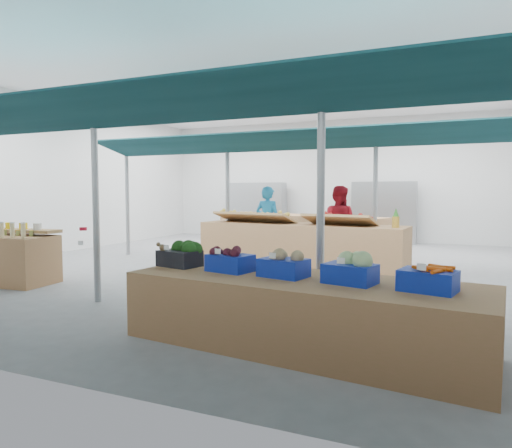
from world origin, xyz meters
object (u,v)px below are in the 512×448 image
object	(u,v)px
veg_counter	(301,313)
crate_stack	(436,352)
vendor_right	(338,224)
bottle_shelf	(4,257)
fruit_counter	(300,246)
vendor_left	(268,222)

from	to	relation	value
veg_counter	crate_stack	size ratio (longest dim) A/B	6.40
crate_stack	vendor_right	world-z (taller)	vendor_right
crate_stack	bottle_shelf	bearing A→B (deg)	166.78
veg_counter	crate_stack	world-z (taller)	veg_counter
fruit_counter	veg_counter	bearing A→B (deg)	-67.41
bottle_shelf	vendor_left	bearing A→B (deg)	50.21
veg_counter	crate_stack	xyz separation A→B (m)	(1.37, -0.51, -0.07)
crate_stack	vendor_left	distance (m)	7.78
veg_counter	vendor_left	size ratio (longest dim) A/B	2.11
veg_counter	vendor_left	distance (m)	6.68
fruit_counter	crate_stack	bearing A→B (deg)	-56.66
fruit_counter	vendor_left	bearing A→B (deg)	142.64
crate_stack	vendor_right	distance (m)	7.00
bottle_shelf	fruit_counter	distance (m)	5.90
vendor_left	vendor_right	bearing A→B (deg)	-174.85
bottle_shelf	fruit_counter	size ratio (longest dim) A/B	0.45
bottle_shelf	vendor_right	world-z (taller)	vendor_right
bottle_shelf	vendor_left	xyz separation A→B (m)	(3.40, 4.80, 0.44)
vendor_left	veg_counter	bearing A→B (deg)	119.63
vendor_right	vendor_left	bearing A→B (deg)	5.15
veg_counter	vendor_right	xyz separation A→B (m)	(-0.96, 6.06, 0.54)
crate_stack	vendor_left	xyz separation A→B (m)	(-4.13, 6.57, 0.61)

